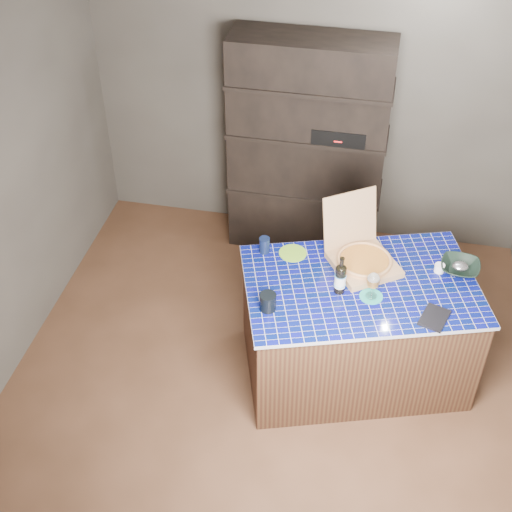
% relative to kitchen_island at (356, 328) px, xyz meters
% --- Properties ---
extents(room, '(3.50, 3.50, 3.50)m').
position_rel_kitchen_island_xyz_m(room, '(-0.56, -0.14, 0.85)').
color(room, brown).
rests_on(room, ground).
extents(shelving_unit, '(1.20, 0.41, 1.80)m').
position_rel_kitchen_island_xyz_m(shelving_unit, '(-0.55, 1.39, 0.50)').
color(shelving_unit, black).
rests_on(shelving_unit, floor).
extents(kitchen_island, '(1.68, 1.33, 0.80)m').
position_rel_kitchen_island_xyz_m(kitchen_island, '(0.00, 0.00, 0.00)').
color(kitchen_island, '#4A311D').
rests_on(kitchen_island, floor).
extents(pizza_box, '(0.57, 0.60, 0.42)m').
position_rel_kitchen_island_xyz_m(pizza_box, '(-0.02, 0.19, 0.46)').
color(pizza_box, tan).
rests_on(pizza_box, kitchen_island).
extents(mead_bottle, '(0.07, 0.07, 0.27)m').
position_rel_kitchen_island_xyz_m(mead_bottle, '(-0.13, -0.10, 0.51)').
color(mead_bottle, black).
rests_on(mead_bottle, kitchen_island).
extents(teal_trivet, '(0.14, 0.14, 0.01)m').
position_rel_kitchen_island_xyz_m(teal_trivet, '(0.07, -0.11, 0.40)').
color(teal_trivet, teal).
rests_on(teal_trivet, kitchen_island).
extents(wine_glass, '(0.08, 0.08, 0.18)m').
position_rel_kitchen_island_xyz_m(wine_glass, '(0.07, -0.11, 0.53)').
color(wine_glass, white).
rests_on(wine_glass, teal_trivet).
extents(tumbler, '(0.10, 0.10, 0.11)m').
position_rel_kitchen_island_xyz_m(tumbler, '(-0.54, -0.34, 0.46)').
color(tumbler, black).
rests_on(tumbler, kitchen_island).
extents(dvd_case, '(0.20, 0.24, 0.02)m').
position_rel_kitchen_island_xyz_m(dvd_case, '(0.45, -0.22, 0.41)').
color(dvd_case, black).
rests_on(dvd_case, kitchen_island).
extents(bowl, '(0.27, 0.27, 0.06)m').
position_rel_kitchen_island_xyz_m(bowl, '(0.60, 0.25, 0.43)').
color(bowl, black).
rests_on(bowl, kitchen_island).
extents(foil_contents, '(0.11, 0.09, 0.05)m').
position_rel_kitchen_island_xyz_m(foil_contents, '(0.60, 0.25, 0.44)').
color(foil_contents, '#B0B2BB').
rests_on(foil_contents, bowl).
extents(white_jar, '(0.06, 0.06, 0.06)m').
position_rel_kitchen_island_xyz_m(white_jar, '(0.48, 0.22, 0.43)').
color(white_jar, white).
rests_on(white_jar, kitchen_island).
extents(navy_cup, '(0.07, 0.07, 0.11)m').
position_rel_kitchen_island_xyz_m(navy_cup, '(-0.66, 0.19, 0.46)').
color(navy_cup, black).
rests_on(navy_cup, kitchen_island).
extents(green_trivet, '(0.19, 0.19, 0.01)m').
position_rel_kitchen_island_xyz_m(green_trivet, '(-0.47, 0.21, 0.40)').
color(green_trivet, '#70B125').
rests_on(green_trivet, kitchen_island).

